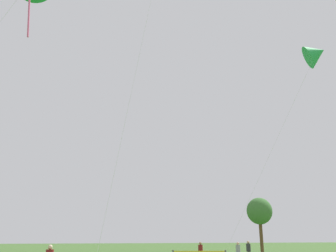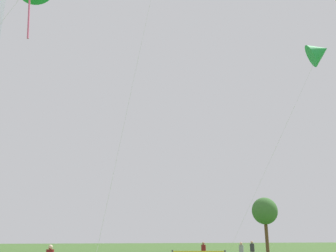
% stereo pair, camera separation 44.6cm
% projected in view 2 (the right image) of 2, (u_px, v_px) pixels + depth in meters
% --- Properties ---
extents(person_standing_3, '(0.40, 0.40, 1.80)m').
position_uv_depth(person_standing_3, '(252.00, 250.00, 33.00)').
color(person_standing_3, tan).
rests_on(person_standing_3, ground).
extents(person_standing_4, '(0.38, 0.38, 1.72)m').
position_uv_depth(person_standing_4, '(241.00, 251.00, 29.98)').
color(person_standing_4, '#2D2D33').
rests_on(person_standing_4, ground).
extents(person_standing_5, '(0.38, 0.38, 1.73)m').
position_uv_depth(person_standing_5, '(204.00, 251.00, 30.62)').
color(person_standing_5, '#2D2D33').
rests_on(person_standing_5, ground).
extents(kite_flying_0, '(8.04, 8.99, 18.87)m').
position_uv_depth(kite_flying_0, '(319.00, 52.00, 31.68)').
color(kite_flying_0, silver).
rests_on(kite_flying_0, ground).
extents(park_tree_0, '(3.53, 3.53, 7.50)m').
position_uv_depth(park_tree_0, '(265.00, 211.00, 50.47)').
color(park_tree_0, brown).
rests_on(park_tree_0, ground).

